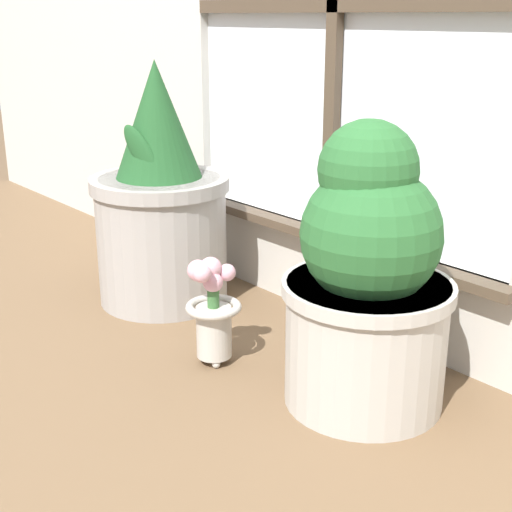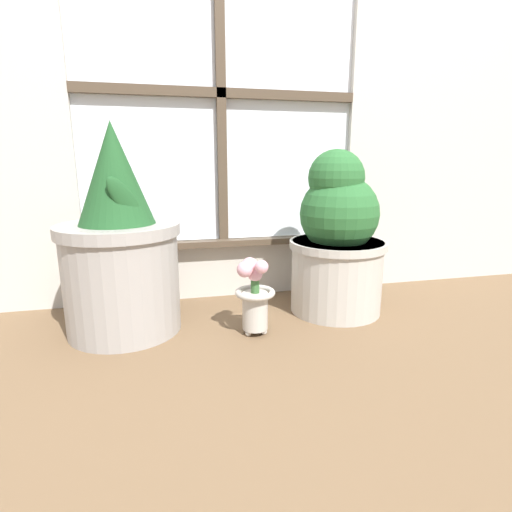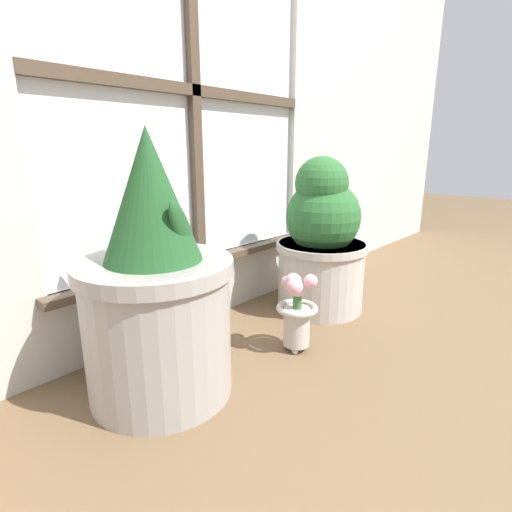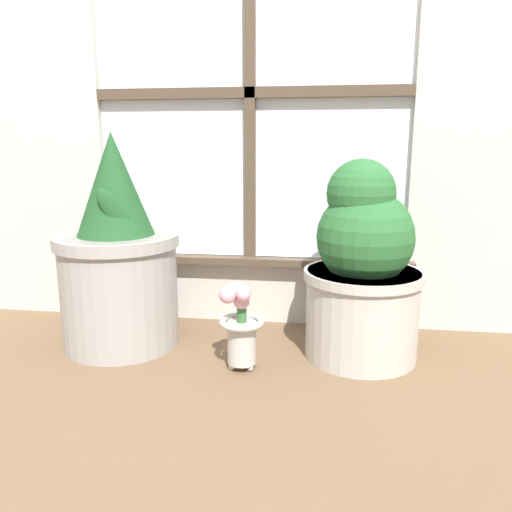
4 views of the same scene
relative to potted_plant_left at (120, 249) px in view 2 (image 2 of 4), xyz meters
name	(u,v)px [view 2 (image 2 of 4)]	position (x,y,z in m)	size (l,w,h in m)	color
ground_plane	(253,353)	(0.38, -0.27, -0.28)	(10.00, 10.00, 0.00)	brown
potted_plant_left	(120,249)	(0.00, 0.00, 0.00)	(0.39, 0.39, 0.68)	#9E9993
potted_plant_right	(337,241)	(0.76, 0.00, -0.01)	(0.35, 0.35, 0.60)	#B7B2A8
flower_vase	(254,295)	(0.41, -0.13, -0.14)	(0.13, 0.13, 0.26)	#BCB7AD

